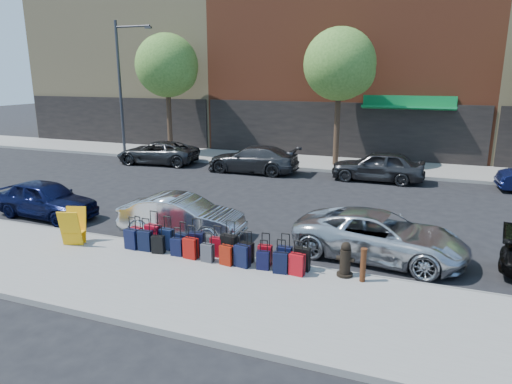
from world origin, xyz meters
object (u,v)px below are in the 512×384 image
at_px(display_rack, 73,227).
at_px(car_near_0, 46,199).
at_px(fire_hydrant, 345,260).
at_px(car_near_1, 182,216).
at_px(car_near_2, 380,236).
at_px(car_far_0, 158,152).
at_px(tree_center, 342,66).
at_px(suitcase_front_5, 217,247).
at_px(car_far_2, 378,166).
at_px(tree_left, 169,67).
at_px(streetlight, 122,80).
at_px(car_far_1, 253,159).
at_px(bollard, 363,265).

distance_m(display_rack, car_near_0, 3.82).
xyz_separation_m(fire_hydrant, car_near_1, (-5.43, 1.45, 0.09)).
xyz_separation_m(car_near_2, car_far_0, (-13.47, 9.74, -0.01)).
bearing_deg(display_rack, fire_hydrant, -12.56).
bearing_deg(tree_center, car_near_0, -122.31).
height_order(suitcase_front_5, car_near_0, car_near_0).
height_order(car_far_0, car_far_2, car_far_2).
xyz_separation_m(tree_left, car_far_2, (12.93, -2.66, -4.67)).
xyz_separation_m(fire_hydrant, car_near_2, (0.63, 1.84, 0.10)).
bearing_deg(car_far_0, display_rack, 16.11).
distance_m(streetlight, car_far_1, 10.55).
xyz_separation_m(fire_hydrant, car_far_1, (-6.86, 11.32, 0.14)).
distance_m(streetlight, fire_hydrant, 21.65).
bearing_deg(car_far_2, car_near_1, -25.97).
xyz_separation_m(tree_left, car_far_1, (6.59, -2.93, -4.71)).
bearing_deg(car_near_2, car_far_2, 13.42).
distance_m(fire_hydrant, car_far_2, 11.60).
relative_size(tree_center, car_far_0, 1.55).
distance_m(suitcase_front_5, car_far_0, 14.88).
height_order(streetlight, suitcase_front_5, streetlight).
xyz_separation_m(suitcase_front_5, car_near_0, (-7.51, 1.48, 0.25)).
height_order(tree_center, car_far_1, tree_center).
height_order(streetlight, car_near_0, streetlight).
relative_size(streetlight, suitcase_front_5, 9.18).
bearing_deg(car_near_2, car_near_1, 100.43).
relative_size(streetlight, car_near_2, 1.69).
height_order(car_near_1, car_near_2, car_near_2).
distance_m(car_far_0, car_far_2, 12.32).
distance_m(fire_hydrant, car_far_0, 17.29).
bearing_deg(fire_hydrant, car_near_2, 76.65).
relative_size(fire_hydrant, display_rack, 0.83).
bearing_deg(car_far_2, tree_left, -101.75).
xyz_separation_m(car_near_0, car_far_1, (4.16, 9.84, 0.03)).
distance_m(car_near_0, car_far_1, 10.69).
distance_m(tree_center, car_far_1, 6.79).
bearing_deg(car_near_0, fire_hydrant, -93.62).
xyz_separation_m(tree_center, bollard, (3.40, -14.41, -4.83)).
height_order(tree_center, car_near_1, tree_center).
height_order(suitcase_front_5, car_near_2, car_near_2).
distance_m(tree_center, car_near_1, 13.88).
distance_m(tree_center, suitcase_front_5, 15.11).
relative_size(streetlight, car_near_1, 2.02).
height_order(tree_center, bollard, tree_center).
xyz_separation_m(fire_hydrant, bollard, (0.46, -0.17, 0.03)).
bearing_deg(car_far_0, car_far_1, 81.37).
distance_m(tree_left, streetlight, 3.11).
relative_size(tree_center, car_near_0, 1.84).
bearing_deg(tree_left, tree_center, 0.00).
bearing_deg(bollard, car_far_0, 138.52).
relative_size(tree_left, bollard, 8.60).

